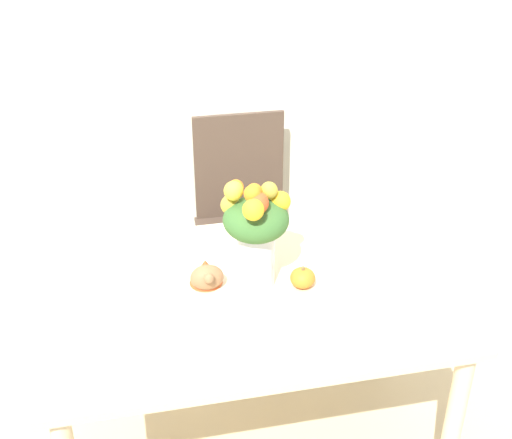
{
  "coord_description": "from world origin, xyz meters",
  "views": [
    {
      "loc": [
        -0.35,
        -1.83,
        2.18
      ],
      "look_at": [
        0.04,
        0.04,
        1.01
      ],
      "focal_mm": 50.0,
      "sensor_mm": 36.0,
      "label": 1
    }
  ],
  "objects_px": {
    "turkey_figurine": "(206,274)",
    "pumpkin": "(303,278)",
    "flower_vase": "(255,231)",
    "dining_chair_near_window": "(244,223)"
  },
  "relations": [
    {
      "from": "turkey_figurine",
      "to": "dining_chair_near_window",
      "type": "relative_size",
      "value": 0.15
    },
    {
      "from": "flower_vase",
      "to": "pumpkin",
      "type": "bearing_deg",
      "value": -18.35
    },
    {
      "from": "dining_chair_near_window",
      "to": "flower_vase",
      "type": "bearing_deg",
      "value": -96.96
    },
    {
      "from": "flower_vase",
      "to": "dining_chair_near_window",
      "type": "height_order",
      "value": "flower_vase"
    },
    {
      "from": "pumpkin",
      "to": "dining_chair_near_window",
      "type": "bearing_deg",
      "value": 92.49
    },
    {
      "from": "pumpkin",
      "to": "turkey_figurine",
      "type": "distance_m",
      "value": 0.32
    },
    {
      "from": "flower_vase",
      "to": "dining_chair_near_window",
      "type": "relative_size",
      "value": 0.39
    },
    {
      "from": "turkey_figurine",
      "to": "dining_chair_near_window",
      "type": "height_order",
      "value": "dining_chair_near_window"
    },
    {
      "from": "turkey_figurine",
      "to": "pumpkin",
      "type": "bearing_deg",
      "value": -12.96
    },
    {
      "from": "flower_vase",
      "to": "turkey_figurine",
      "type": "relative_size",
      "value": 2.61
    }
  ]
}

